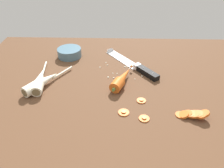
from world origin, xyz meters
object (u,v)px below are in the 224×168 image
carrot_slice_stray_far (124,112)px  whole_carrot (122,79)px  carrot_slice_stray_near (141,100)px  prep_bowl (69,52)px  chefs_knife (129,62)px  carrot_slice_stack (192,114)px  parsnip_front (42,82)px  parsnip_mid_left (41,83)px  parsnip_mid_right (40,80)px  carrot_slice_stray_mid (144,118)px

carrot_slice_stray_far → whole_carrot: bearing=91.9°
carrot_slice_stray_near → prep_bowl: size_ratio=0.29×
chefs_knife → whole_carrot: (-3.16, -16.27, 1.45)cm
whole_carrot → carrot_slice_stack: size_ratio=1.78×
parsnip_front → parsnip_mid_left: bearing=-110.3°
parsnip_mid_right → carrot_slice_stray_near: parsnip_mid_right is taller
chefs_knife → carrot_slice_stray_mid: 36.05cm
chefs_knife → carrot_slice_stray_far: 33.30cm
parsnip_front → carrot_slice_stray_near: size_ratio=6.54×
parsnip_front → prep_bowl: bearing=77.3°
chefs_knife → carrot_slice_stack: 39.43cm
parsnip_mid_right → carrot_slice_stray_far: (31.77, -15.19, -1.62)cm
chefs_knife → prep_bowl: prep_bowl is taller
whole_carrot → carrot_slice_stray_mid: (6.97, -19.58, -1.74)cm
chefs_knife → parsnip_front: (-33.13, -19.35, 1.33)cm
parsnip_mid_left → carrot_slice_stack: bearing=-15.8°
carrot_slice_stray_near → carrot_slice_stray_mid: bearing=-88.8°
chefs_knife → carrot_slice_stray_mid: (3.81, -35.85, -0.29)cm
carrot_slice_stray_mid → carrot_slice_stray_far: (-6.40, 2.65, 0.00)cm
carrot_slice_stray_mid → carrot_slice_stray_far: size_ratio=0.93×
carrot_slice_stray_near → prep_bowl: (-31.10, 32.67, 1.79)cm
carrot_slice_stack → prep_bowl: (-46.51, 40.33, 0.94)cm
carrot_slice_stray_near → prep_bowl: 45.14cm
carrot_slice_stray_near → carrot_slice_stray_far: size_ratio=0.89×
chefs_knife → whole_carrot: whole_carrot is taller
carrot_slice_stray_near → carrot_slice_stray_mid: same height
parsnip_mid_left → parsnip_mid_right: (-1.10, 1.71, -0.00)cm
carrot_slice_stray_mid → carrot_slice_stray_near: bearing=91.2°
parsnip_mid_right → carrot_slice_stack: 55.90cm
parsnip_mid_right → carrot_slice_stray_near: (37.99, -8.86, -1.62)cm
carrot_slice_stray_near → parsnip_mid_right: bearing=166.9°
parsnip_front → parsnip_mid_left: 0.38cm
carrot_slice_stray_near → prep_bowl: bearing=133.6°
parsnip_mid_left → carrot_slice_stray_far: 33.55cm
parsnip_mid_left → prep_bowl: 26.17cm
carrot_slice_stray_near → carrot_slice_stray_far: same height
chefs_knife → carrot_slice_stack: (19.04, -34.52, 0.55)cm
carrot_slice_stray_far → chefs_knife: bearing=85.5°
parsnip_front → carrot_slice_stray_mid: size_ratio=6.24×
carrot_slice_stray_far → prep_bowl: bearing=122.5°
whole_carrot → parsnip_mid_left: whole_carrot is taller
chefs_knife → parsnip_mid_right: 38.81cm
parsnip_front → carrot_slice_stray_mid: parsnip_front is taller
carrot_slice_stray_far → parsnip_mid_right: bearing=154.4°
whole_carrot → prep_bowl: bearing=137.8°
whole_carrot → carrot_slice_stray_near: bearing=-57.3°
carrot_slice_stray_mid → prep_bowl: 52.13cm
parsnip_mid_left → carrot_slice_stray_near: size_ratio=6.48×
prep_bowl → carrot_slice_stray_near: bearing=-46.4°
parsnip_mid_right → carrot_slice_stray_far: parsnip_mid_right is taller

